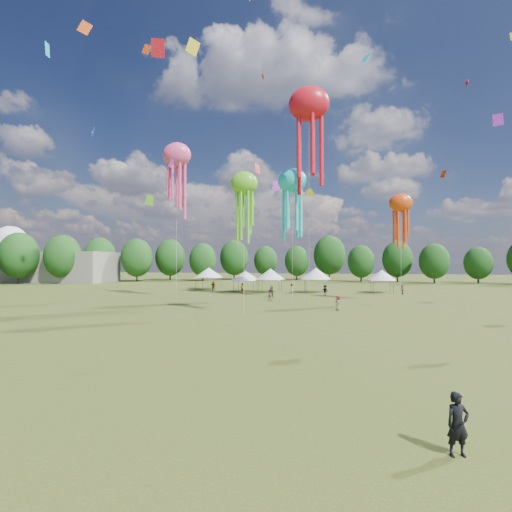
# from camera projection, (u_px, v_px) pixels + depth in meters

# --- Properties ---
(ground) EXTENTS (300.00, 300.00, 0.00)m
(ground) POSITION_uv_depth(u_px,v_px,m) (210.00, 420.00, 12.62)
(ground) COLOR #384416
(ground) RESTS_ON ground
(observer_main) EXTENTS (0.75, 0.59, 1.82)m
(observer_main) POSITION_uv_depth(u_px,v_px,m) (458.00, 424.00, 10.33)
(observer_main) COLOR black
(observer_main) RESTS_ON ground
(spectator_near) EXTENTS (0.83, 0.68, 1.57)m
(spectator_near) POSITION_uv_depth(u_px,v_px,m) (270.00, 296.00, 50.05)
(spectator_near) COLOR gray
(spectator_near) RESTS_ON ground
(spectators_far) EXTENTS (34.26, 23.56, 1.79)m
(spectators_far) POSITION_uv_depth(u_px,v_px,m) (293.00, 291.00, 57.72)
(spectators_far) COLOR gray
(spectators_far) RESTS_ON ground
(festival_tents) EXTENTS (37.91, 9.98, 4.42)m
(festival_tents) POSITION_uv_depth(u_px,v_px,m) (277.00, 274.00, 66.11)
(festival_tents) COLOR #47474C
(festival_tents) RESTS_ON ground
(show_kites) EXTENTS (35.54, 20.42, 30.09)m
(show_kites) POSITION_uv_depth(u_px,v_px,m) (280.00, 159.00, 50.88)
(show_kites) COLOR #19CFD6
(show_kites) RESTS_ON ground
(small_kites) EXTENTS (73.57, 50.07, 46.24)m
(small_kites) POSITION_uv_depth(u_px,v_px,m) (280.00, 108.00, 56.02)
(small_kites) COLOR #19CFD6
(small_kites) RESTS_ON ground
(treeline) EXTENTS (201.57, 95.24, 13.43)m
(treeline) POSITION_uv_depth(u_px,v_px,m) (288.00, 257.00, 74.78)
(treeline) COLOR #38281C
(treeline) RESTS_ON ground
(hangar) EXTENTS (40.00, 12.00, 8.00)m
(hangar) POSITION_uv_depth(u_px,v_px,m) (41.00, 267.00, 97.23)
(hangar) COLOR gray
(hangar) RESTS_ON ground
(radome) EXTENTS (9.00, 9.00, 16.00)m
(radome) POSITION_uv_depth(u_px,v_px,m) (11.00, 246.00, 106.30)
(radome) COLOR white
(radome) RESTS_ON ground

